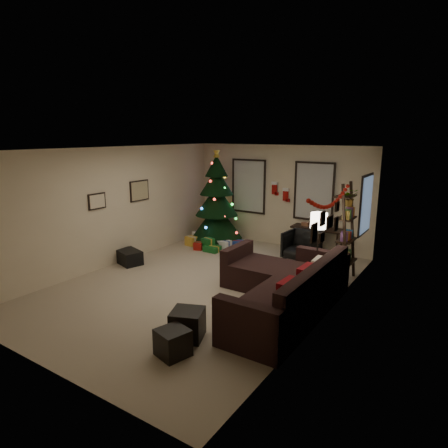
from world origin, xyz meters
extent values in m
plane|color=tan|center=(0.00, 0.00, 0.00)|extent=(7.00, 7.00, 0.00)
plane|color=white|center=(0.00, 0.00, 2.70)|extent=(7.00, 7.00, 0.00)
plane|color=beige|center=(0.00, 3.50, 1.35)|extent=(5.00, 0.00, 5.00)
plane|color=beige|center=(0.00, -3.50, 1.35)|extent=(5.00, 0.00, 5.00)
plane|color=beige|center=(-2.50, 0.00, 1.35)|extent=(0.00, 7.00, 7.00)
plane|color=beige|center=(2.50, 0.00, 1.35)|extent=(0.00, 7.00, 7.00)
cube|color=#728CB2|center=(-0.95, 3.47, 1.55)|extent=(0.94, 0.02, 1.35)
cube|color=beige|center=(-0.95, 3.47, 1.55)|extent=(0.94, 0.03, 1.35)
cube|color=#728CB2|center=(0.95, 3.47, 1.55)|extent=(0.94, 0.02, 1.35)
cube|color=beige|center=(0.95, 3.47, 1.55)|extent=(0.94, 0.03, 1.35)
cube|color=#728CB2|center=(2.47, 2.55, 1.50)|extent=(0.05, 0.27, 1.17)
cube|color=beige|center=(2.47, 2.55, 1.50)|extent=(0.05, 0.45, 1.17)
cylinder|color=black|center=(-1.55, 2.76, 0.16)|extent=(0.10, 0.10, 0.31)
cone|color=black|center=(-1.55, 2.76, 0.63)|extent=(1.42, 1.42, 0.99)
cone|color=black|center=(-1.55, 2.76, 1.20)|extent=(1.17, 1.17, 0.84)
cone|color=black|center=(-1.55, 2.76, 1.72)|extent=(0.92, 0.92, 0.73)
cone|color=black|center=(-1.55, 2.76, 2.14)|extent=(0.63, 0.63, 0.57)
cylinder|color=maroon|center=(-1.55, 2.76, 0.02)|extent=(1.15, 1.15, 0.04)
cube|color=silver|center=(-1.05, 2.35, 0.11)|extent=(0.35, 0.28, 0.22)
cube|color=#14591E|center=(-1.35, 2.05, 0.15)|extent=(0.28, 0.25, 0.30)
cube|color=navy|center=(-0.80, 2.65, 0.09)|extent=(0.25, 0.30, 0.18)
cube|color=gold|center=(-1.95, 2.10, 0.12)|extent=(0.30, 0.22, 0.25)
cube|color=maroon|center=(-1.55, 1.90, 0.10)|extent=(0.22, 0.22, 0.20)
cube|color=silver|center=(-2.05, 2.55, 0.14)|extent=(0.26, 0.26, 0.28)
cube|color=#14591E|center=(-1.15, 1.95, 0.07)|extent=(0.40, 0.30, 0.15)
cube|color=navy|center=(-1.20, 2.87, 0.08)|extent=(0.35, 0.23, 0.15)
cube|color=gold|center=(-0.97, 2.67, 0.08)|extent=(0.24, 0.29, 0.15)
cube|color=black|center=(2.03, -0.30, 0.24)|extent=(1.03, 2.75, 0.48)
cube|color=black|center=(2.45, -0.30, 0.71)|extent=(0.20, 2.75, 0.46)
cube|color=black|center=(2.03, -1.77, 0.38)|extent=(1.03, 0.20, 0.76)
cube|color=black|center=(2.03, 1.18, 0.38)|extent=(1.03, 0.20, 0.76)
cube|color=black|center=(1.03, 0.56, 0.24)|extent=(0.97, 1.03, 0.48)
cube|color=black|center=(0.45, 0.56, 0.38)|extent=(0.18, 1.03, 0.76)
cube|color=maroon|center=(2.21, -0.93, 0.64)|extent=(0.13, 0.44, 0.44)
cube|color=maroon|center=(2.21, -0.18, 0.64)|extent=(0.13, 0.45, 0.44)
cube|color=beige|center=(2.21, 0.40, 0.63)|extent=(0.14, 0.41, 0.41)
cube|color=black|center=(1.07, -1.87, 0.22)|extent=(0.60, 0.60, 0.44)
cube|color=black|center=(1.19, -2.35, 0.19)|extent=(0.49, 0.49, 0.38)
cube|color=black|center=(1.18, 3.22, 0.67)|extent=(1.28, 0.46, 0.05)
cylinder|color=black|center=(0.62, 3.04, 0.32)|extent=(0.05, 0.05, 0.64)
cylinder|color=black|center=(0.62, 3.40, 0.32)|extent=(0.05, 0.05, 0.64)
cylinder|color=black|center=(1.75, 3.04, 0.32)|extent=(0.05, 0.05, 0.64)
cylinder|color=black|center=(1.75, 3.40, 0.32)|extent=(0.05, 0.05, 0.64)
imported|color=black|center=(1.04, 2.57, 0.36)|extent=(0.73, 0.69, 0.71)
cube|color=black|center=(2.32, 1.59, 1.02)|extent=(0.05, 0.05, 2.03)
cube|color=black|center=(2.32, 2.13, 1.02)|extent=(0.05, 0.05, 2.03)
cube|color=black|center=(2.29, 1.86, 0.40)|extent=(0.30, 0.56, 0.03)
cube|color=black|center=(2.29, 1.86, 0.85)|extent=(0.30, 0.56, 0.03)
cube|color=black|center=(2.29, 1.86, 1.30)|extent=(0.30, 0.56, 0.03)
cube|color=black|center=(2.29, 1.86, 1.75)|extent=(0.30, 0.56, 0.03)
imported|color=#4C4C4C|center=(2.30, 1.81, 1.79)|extent=(0.53, 0.51, 0.45)
cylinder|color=black|center=(1.95, 1.09, 0.01)|extent=(0.26, 0.26, 0.03)
cylinder|color=black|center=(1.95, 1.09, 0.66)|extent=(0.03, 0.03, 1.26)
cylinder|color=white|center=(1.95, 1.09, 1.35)|extent=(0.32, 0.32, 0.30)
cube|color=black|center=(-2.48, 0.77, 1.62)|extent=(0.04, 0.60, 0.50)
cube|color=tan|center=(-2.48, 0.77, 1.62)|extent=(0.01, 0.54, 0.45)
cube|color=black|center=(-2.48, -0.51, 1.55)|extent=(0.04, 0.45, 0.35)
cube|color=beige|center=(-2.48, -0.51, 1.55)|extent=(0.01, 0.41, 0.31)
cube|color=black|center=(2.48, -0.60, 1.55)|extent=(0.03, 0.22, 0.28)
cube|color=black|center=(2.48, -0.25, 1.70)|extent=(0.03, 0.18, 0.22)
cube|color=black|center=(2.48, -0.25, 1.40)|extent=(0.03, 0.20, 0.16)
cube|color=black|center=(2.48, 0.10, 1.58)|extent=(0.03, 0.26, 0.20)
cube|color=black|center=(2.48, 0.45, 1.48)|extent=(0.03, 0.18, 0.24)
cube|color=black|center=(2.48, 0.45, 1.78)|extent=(0.03, 0.16, 0.16)
cube|color=#990F0C|center=(-0.15, 3.46, 1.54)|extent=(0.14, 0.04, 0.30)
cube|color=white|center=(-0.15, 3.46, 1.69)|extent=(0.16, 0.05, 0.08)
cube|color=#990F0C|center=(-0.08, 3.46, 1.41)|extent=(0.10, 0.04, 0.08)
cube|color=#990F0C|center=(0.18, 3.45, 1.39)|extent=(0.14, 0.04, 0.30)
cube|color=white|center=(0.18, 3.45, 1.54)|extent=(0.16, 0.05, 0.08)
cube|color=#990F0C|center=(0.25, 3.45, 1.26)|extent=(0.10, 0.04, 0.08)
cube|color=black|center=(-2.23, 0.09, 0.16)|extent=(0.74, 0.60, 0.32)
camera|label=1|loc=(4.44, -6.04, 2.98)|focal=31.49mm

